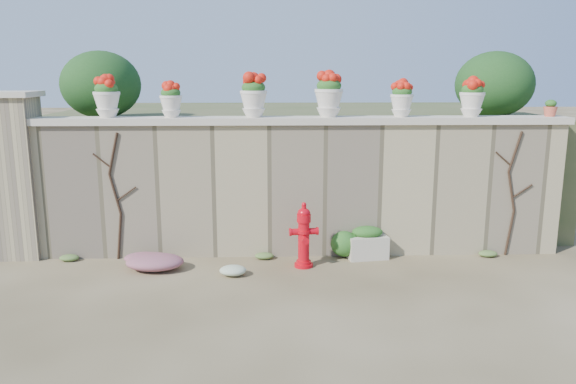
{
  "coord_description": "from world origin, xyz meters",
  "views": [
    {
      "loc": [
        -0.39,
        -6.54,
        2.73
      ],
      "look_at": [
        -0.15,
        1.4,
        1.05
      ],
      "focal_mm": 35.0,
      "sensor_mm": 36.0,
      "label": 1
    }
  ],
  "objects_px": {
    "planter_box": "(367,243)",
    "urn_pot_0": "(107,97)",
    "terracotta_pot": "(550,109)",
    "fire_hydrant": "(304,235)"
  },
  "relations": [
    {
      "from": "planter_box",
      "to": "urn_pot_0",
      "type": "distance_m",
      "value": 4.41
    },
    {
      "from": "fire_hydrant",
      "to": "planter_box",
      "type": "distance_m",
      "value": 1.07
    },
    {
      "from": "planter_box",
      "to": "urn_pot_0",
      "type": "bearing_deg",
      "value": 167.09
    },
    {
      "from": "urn_pot_0",
      "to": "terracotta_pot",
      "type": "relative_size",
      "value": 2.49
    },
    {
      "from": "planter_box",
      "to": "terracotta_pot",
      "type": "height_order",
      "value": "terracotta_pot"
    },
    {
      "from": "fire_hydrant",
      "to": "terracotta_pot",
      "type": "relative_size",
      "value": 3.91
    },
    {
      "from": "fire_hydrant",
      "to": "terracotta_pot",
      "type": "height_order",
      "value": "terracotta_pot"
    },
    {
      "from": "fire_hydrant",
      "to": "terracotta_pot",
      "type": "bearing_deg",
      "value": 3.48
    },
    {
      "from": "urn_pot_0",
      "to": "terracotta_pot",
      "type": "xyz_separation_m",
      "value": [
        6.57,
        -0.0,
        -0.19
      ]
    },
    {
      "from": "planter_box",
      "to": "urn_pot_0",
      "type": "relative_size",
      "value": 1.06
    }
  ]
}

